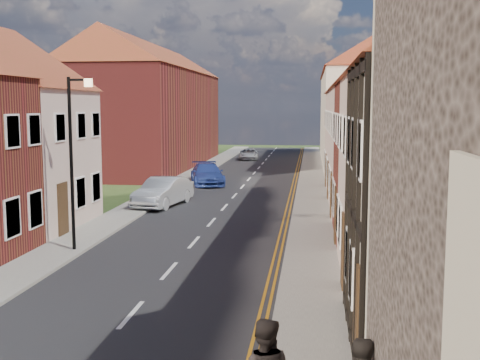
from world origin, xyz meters
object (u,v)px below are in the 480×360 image
object	(u,v)px
lamppost	(73,153)
car_distant	(249,154)
car_mid	(163,192)
car_far	(207,174)

from	to	relation	value
lamppost	car_distant	xyz separation A→B (m)	(2.13, 37.72, -3.01)
car_mid	car_far	distance (m)	8.82
lamppost	car_mid	distance (m)	10.45
car_distant	car_mid	bearing A→B (deg)	-97.73
car_far	car_distant	size ratio (longest dim) A/B	1.26
car_far	car_distant	world-z (taller)	car_far
car_far	lamppost	bearing A→B (deg)	-109.84
car_far	car_distant	xyz separation A→B (m)	(0.75, 18.88, -0.17)
lamppost	car_mid	xyz separation A→B (m)	(0.61, 10.05, -2.79)
lamppost	car_far	distance (m)	19.10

